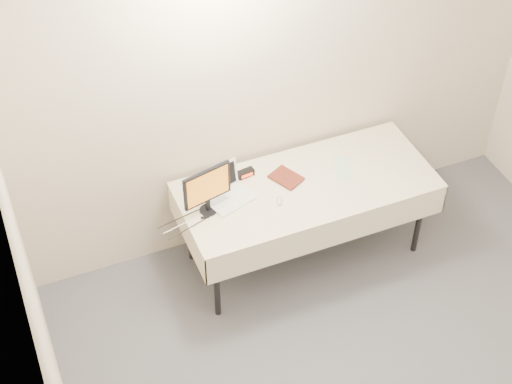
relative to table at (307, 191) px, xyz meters
name	(u,v)px	position (x,y,z in m)	size (l,w,h in m)	color
back_wall	(284,80)	(0.00, 0.45, 0.67)	(4.00, 0.10, 2.70)	beige
table	(307,191)	(0.00, 0.00, 0.00)	(1.86, 0.81, 0.74)	black
laptop	(226,191)	(-0.59, 0.11, 0.12)	(0.37, 0.33, 0.22)	white
monitor	(207,188)	(-0.75, 0.02, 0.28)	(0.36, 0.15, 0.37)	black
book	(279,173)	(-0.19, 0.07, 0.17)	(0.17, 0.02, 0.22)	maroon
alarm_clock	(245,173)	(-0.38, 0.25, 0.09)	(0.13, 0.07, 0.05)	black
clicker	(280,200)	(-0.26, -0.09, 0.07)	(0.04, 0.09, 0.02)	silver
paper_form	(343,168)	(0.31, 0.06, 0.06)	(0.11, 0.28, 0.00)	#B1DFB3
usb_dongle	(205,217)	(-0.80, -0.04, 0.07)	(0.06, 0.02, 0.01)	black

